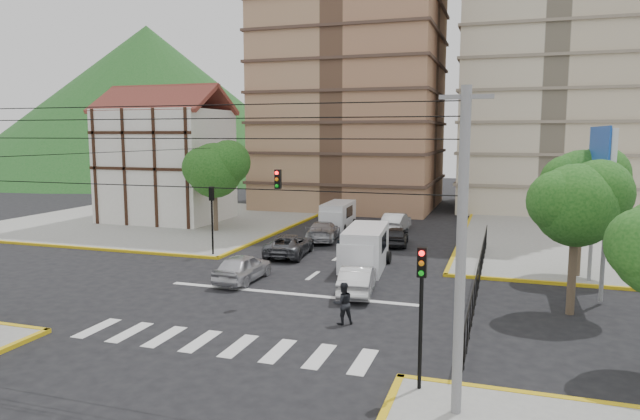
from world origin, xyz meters
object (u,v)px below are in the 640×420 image
at_px(traffic_light_nw, 212,209).
at_px(van_right_lane, 365,250).
at_px(van_left_lane, 337,217).
at_px(car_white_front_right, 357,280).
at_px(traffic_light_se, 421,294).
at_px(car_silver_front_left, 243,267).
at_px(pedestrian_crosswalk, 343,303).

relative_size(traffic_light_nw, van_right_lane, 0.78).
bearing_deg(van_left_lane, van_right_lane, -69.08).
height_order(van_left_lane, car_white_front_right, van_left_lane).
distance_m(traffic_light_se, car_silver_front_left, 15.40).
bearing_deg(car_silver_front_left, van_right_lane, -139.83).
relative_size(traffic_light_nw, car_white_front_right, 1.00).
bearing_deg(van_right_lane, traffic_light_nw, 171.41).
distance_m(car_silver_front_left, car_white_front_right, 6.52).
relative_size(van_left_lane, car_white_front_right, 1.14).
height_order(traffic_light_nw, car_silver_front_left, traffic_light_nw).
bearing_deg(car_white_front_right, van_left_lane, -78.50).
bearing_deg(car_white_front_right, pedestrian_crosswalk, 88.99).
relative_size(traffic_light_se, car_silver_front_left, 0.99).
relative_size(car_silver_front_left, car_white_front_right, 1.01).
relative_size(car_white_front_right, pedestrian_crosswalk, 2.47).
bearing_deg(traffic_light_se, car_white_front_right, 114.29).
distance_m(car_white_front_right, pedestrian_crosswalk, 4.59).
height_order(car_silver_front_left, pedestrian_crosswalk, pedestrian_crosswalk).
distance_m(van_left_lane, car_silver_front_left, 17.69).
relative_size(van_right_lane, van_left_lane, 1.13).
xyz_separation_m(traffic_light_nw, van_left_lane, (4.71, 12.60, -2.03)).
bearing_deg(car_silver_front_left, traffic_light_nw, -46.86).
bearing_deg(traffic_light_se, traffic_light_nw, 135.00).
xyz_separation_m(traffic_light_se, van_right_lane, (-5.38, 15.08, -1.91)).
bearing_deg(car_white_front_right, van_right_lane, -88.11).
distance_m(van_right_lane, car_silver_front_left, 7.27).
height_order(traffic_light_se, car_white_front_right, traffic_light_se).
xyz_separation_m(traffic_light_nw, van_right_lane, (10.22, -0.52, -1.91)).
bearing_deg(car_silver_front_left, van_left_lane, -89.28).
xyz_separation_m(traffic_light_se, car_white_front_right, (-4.51, 9.99, -2.39)).
bearing_deg(car_silver_front_left, car_white_front_right, 176.62).
bearing_deg(traffic_light_nw, traffic_light_se, -45.00).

